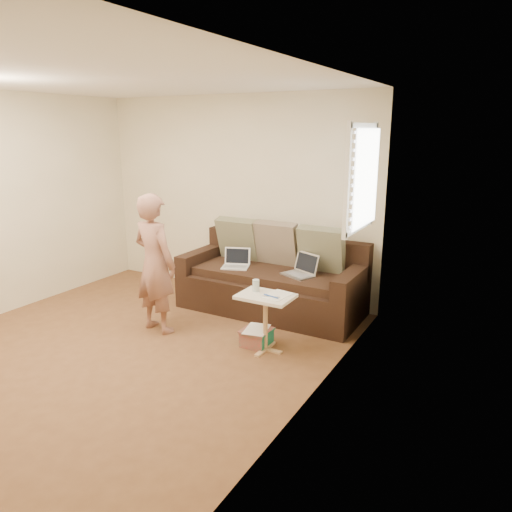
% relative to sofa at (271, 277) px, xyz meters
% --- Properties ---
extents(floor, '(4.50, 4.50, 0.00)m').
position_rel_sofa_xyz_m(floor, '(-0.80, -1.77, -0.42)').
color(floor, brown).
rests_on(floor, ground).
extents(ceiling, '(4.50, 4.50, 0.00)m').
position_rel_sofa_xyz_m(ceiling, '(-0.80, -1.77, 2.18)').
color(ceiling, white).
rests_on(ceiling, wall_back).
extents(wall_back, '(4.00, 0.00, 4.00)m').
position_rel_sofa_xyz_m(wall_back, '(-0.80, 0.48, 0.87)').
color(wall_back, beige).
rests_on(wall_back, ground).
extents(wall_right, '(0.00, 4.50, 4.50)m').
position_rel_sofa_xyz_m(wall_right, '(1.20, -1.77, 0.87)').
color(wall_right, beige).
rests_on(wall_right, ground).
extents(window_blinds, '(0.12, 0.88, 1.08)m').
position_rel_sofa_xyz_m(window_blinds, '(1.15, -0.27, 1.28)').
color(window_blinds, white).
rests_on(window_blinds, wall_right).
extents(sofa, '(2.20, 0.95, 0.85)m').
position_rel_sofa_xyz_m(sofa, '(0.00, 0.00, 0.00)').
color(sofa, black).
rests_on(sofa, ground).
extents(pillow_left, '(0.55, 0.29, 0.57)m').
position_rel_sofa_xyz_m(pillow_left, '(-0.60, 0.23, 0.37)').
color(pillow_left, '#696C50').
rests_on(pillow_left, sofa).
extents(pillow_mid, '(0.55, 0.27, 0.57)m').
position_rel_sofa_xyz_m(pillow_mid, '(-0.05, 0.25, 0.37)').
color(pillow_mid, '#6F604F').
rests_on(pillow_mid, sofa).
extents(pillow_right, '(0.55, 0.28, 0.57)m').
position_rel_sofa_xyz_m(pillow_right, '(0.55, 0.22, 0.37)').
color(pillow_right, '#696C50').
rests_on(pillow_right, sofa).
extents(laptop_silver, '(0.43, 0.38, 0.24)m').
position_rel_sofa_xyz_m(laptop_silver, '(0.38, -0.06, 0.10)').
color(laptop_silver, '#B7BABC').
rests_on(laptop_silver, sofa).
extents(laptop_white, '(0.38, 0.33, 0.23)m').
position_rel_sofa_xyz_m(laptop_white, '(-0.43, -0.14, 0.10)').
color(laptop_white, white).
rests_on(laptop_white, sofa).
extents(person, '(0.61, 0.45, 1.53)m').
position_rel_sofa_xyz_m(person, '(-0.82, -1.14, 0.34)').
color(person, '#8C514C').
rests_on(person, ground).
extents(side_table, '(0.54, 0.38, 0.59)m').
position_rel_sofa_xyz_m(side_table, '(0.46, -1.01, -0.13)').
color(side_table, silver).
rests_on(side_table, ground).
extents(drinking_glass, '(0.07, 0.07, 0.12)m').
position_rel_sofa_xyz_m(drinking_glass, '(0.32, -0.96, 0.22)').
color(drinking_glass, silver).
rests_on(drinking_glass, side_table).
extents(scissors, '(0.20, 0.16, 0.02)m').
position_rel_sofa_xyz_m(scissors, '(0.54, -1.04, 0.17)').
color(scissors, silver).
rests_on(scissors, side_table).
extents(paper_on_table, '(0.25, 0.33, 0.00)m').
position_rel_sofa_xyz_m(paper_on_table, '(0.57, -0.96, 0.17)').
color(paper_on_table, white).
rests_on(paper_on_table, side_table).
extents(striped_box, '(0.29, 0.29, 0.18)m').
position_rel_sofa_xyz_m(striped_box, '(0.33, -0.96, -0.33)').
color(striped_box, red).
rests_on(striped_box, ground).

